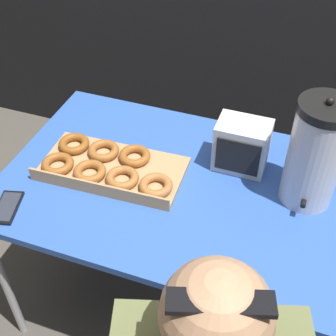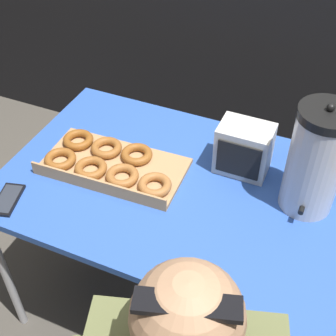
# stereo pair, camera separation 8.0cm
# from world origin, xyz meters

# --- Properties ---
(ground_plane) EXTENTS (12.00, 12.00, 0.00)m
(ground_plane) POSITION_xyz_m (0.00, 0.00, 0.00)
(ground_plane) COLOR #4C473F
(folding_table) EXTENTS (1.33, 0.81, 0.73)m
(folding_table) POSITION_xyz_m (0.00, 0.00, 0.69)
(folding_table) COLOR #2D56B2
(folding_table) RESTS_ON ground
(donut_box) EXTENTS (0.52, 0.29, 0.05)m
(donut_box) POSITION_xyz_m (-0.31, -0.02, 0.75)
(donut_box) COLOR tan
(donut_box) RESTS_ON folding_table
(coffee_urn) EXTENTS (0.18, 0.20, 0.40)m
(coffee_urn) POSITION_xyz_m (0.37, 0.08, 0.92)
(coffee_urn) COLOR silver
(coffee_urn) RESTS_ON folding_table
(cell_phone) EXTENTS (0.11, 0.16, 0.01)m
(cell_phone) POSITION_xyz_m (-0.54, -0.30, 0.74)
(cell_phone) COLOR black
(cell_phone) RESTS_ON folding_table
(space_heater) EXTENTS (0.18, 0.14, 0.18)m
(space_heater) POSITION_xyz_m (0.13, 0.16, 0.83)
(space_heater) COLOR silver
(space_heater) RESTS_ON folding_table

